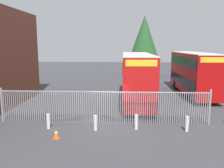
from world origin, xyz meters
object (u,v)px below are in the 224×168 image
at_px(bollard_near_left, 48,121).
at_px(bollard_far_right, 187,124).
at_px(traffic_cone_by_gate, 56,134).
at_px(double_decker_bus_behind_fence_left, 193,72).
at_px(bollard_near_right, 136,122).
at_px(bollard_center_front, 95,123).
at_px(double_decker_bus_near_gate, 137,76).

distance_m(bollard_near_left, bollard_far_right, 8.56).
bearing_deg(traffic_cone_by_gate, double_decker_bus_behind_fence_left, 48.65).
height_order(double_decker_bus_behind_fence_left, traffic_cone_by_gate, double_decker_bus_behind_fence_left).
xyz_separation_m(double_decker_bus_behind_fence_left, bollard_far_right, (-3.52, -11.18, -1.95)).
height_order(double_decker_bus_behind_fence_left, bollard_far_right, double_decker_bus_behind_fence_left).
height_order(bollard_near_left, bollard_near_right, same).
relative_size(bollard_center_front, traffic_cone_by_gate, 1.61).
xyz_separation_m(bollard_near_right, bollard_far_right, (3.06, -0.18, 0.00)).
height_order(double_decker_bus_near_gate, double_decker_bus_behind_fence_left, same).
bearing_deg(bollard_near_right, double_decker_bus_behind_fence_left, 59.10).
bearing_deg(bollard_far_right, double_decker_bus_behind_fence_left, 72.52).
bearing_deg(bollard_near_left, bollard_center_front, -2.69).
bearing_deg(bollard_near_left, traffic_cone_by_gate, -58.28).
bearing_deg(bollard_center_front, bollard_near_left, 177.31).
relative_size(double_decker_bus_behind_fence_left, bollard_center_front, 11.38).
distance_m(bollard_center_front, bollard_near_right, 2.53).
relative_size(bollard_near_left, bollard_far_right, 1.00).
relative_size(double_decker_bus_behind_fence_left, traffic_cone_by_gate, 18.32).
xyz_separation_m(bollard_near_left, bollard_far_right, (8.56, -0.02, 0.00)).
bearing_deg(double_decker_bus_behind_fence_left, double_decker_bus_near_gate, -148.43).
xyz_separation_m(double_decker_bus_near_gate, bollard_far_right, (2.68, -7.37, -1.95)).
bearing_deg(double_decker_bus_near_gate, double_decker_bus_behind_fence_left, 31.57).
height_order(double_decker_bus_near_gate, bollard_far_right, double_decker_bus_near_gate).
distance_m(double_decker_bus_near_gate, bollard_near_right, 7.46).
height_order(double_decker_bus_near_gate, bollard_near_right, double_decker_bus_near_gate).
bearing_deg(double_decker_bus_near_gate, bollard_far_right, -70.01).
distance_m(bollard_near_right, bollard_far_right, 3.07).
height_order(bollard_center_front, traffic_cone_by_gate, bollard_center_front).
bearing_deg(traffic_cone_by_gate, bollard_near_left, 121.72).
distance_m(double_decker_bus_behind_fence_left, bollard_near_right, 12.97).
relative_size(double_decker_bus_near_gate, bollard_far_right, 11.38).
height_order(bollard_center_front, bollard_far_right, same).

